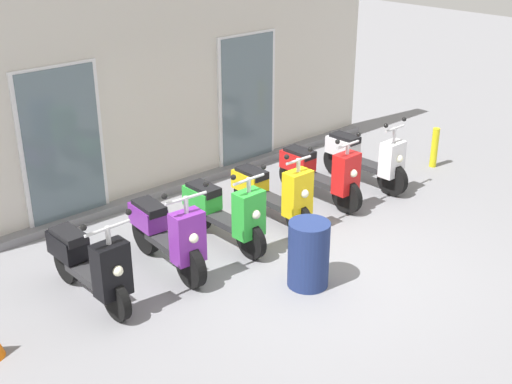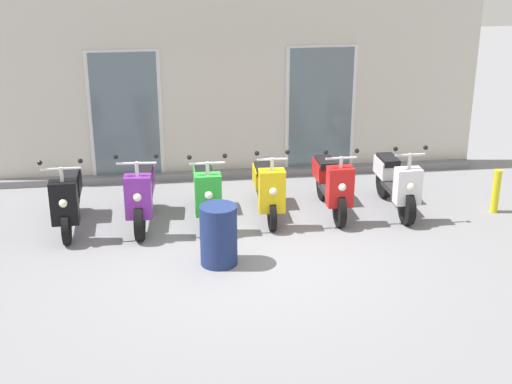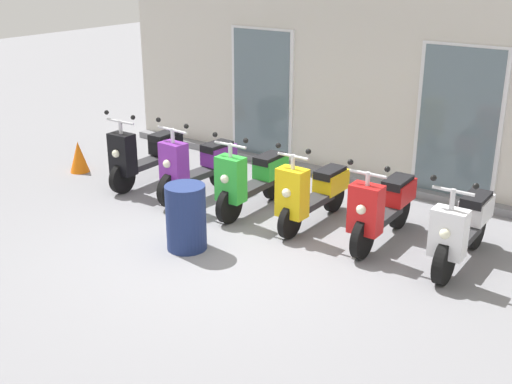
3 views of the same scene
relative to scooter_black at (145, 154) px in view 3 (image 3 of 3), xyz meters
name	(u,v)px [view 3 (image 3 of 3)]	position (x,y,z in m)	size (l,w,h in m)	color
ground_plane	(226,248)	(2.51, -1.16, -0.49)	(40.00, 40.00, 0.00)	gray
storefront_facade	(358,70)	(2.51, 2.20, 1.26)	(9.06, 0.50, 3.62)	beige
scooter_black	(145,154)	(0.00, 0.00, 0.00)	(0.62, 1.58, 1.25)	black
scooter_purple	(197,167)	(1.08, 0.00, 0.00)	(0.63, 1.62, 1.28)	black
scooter_green	(252,179)	(2.03, 0.04, -0.01)	(0.57, 1.60, 1.23)	black
scooter_yellow	(312,192)	(2.99, 0.10, -0.02)	(0.51, 1.59, 1.23)	black
scooter_red	(382,207)	(4.00, 0.12, 0.00)	(0.54, 1.63, 1.20)	black
scooter_white	(462,228)	(5.02, 0.09, -0.02)	(0.53, 1.65, 1.22)	black
trash_bin	(186,217)	(2.10, -1.44, -0.07)	(0.50, 0.50, 0.83)	navy
traffic_cone	(79,157)	(-1.33, -0.22, -0.23)	(0.32, 0.32, 0.52)	orange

